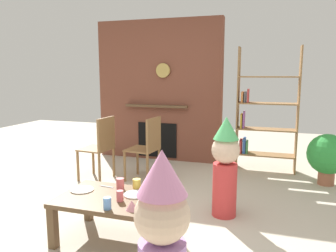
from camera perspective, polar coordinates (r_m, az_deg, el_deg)
The scene contains 17 objects.
ground_plane at distance 3.34m, azimuth -4.75°, elevation -17.49°, with size 12.00×12.00×0.00m, color #BCB29E.
brick_fireplace_feature at distance 5.68m, azimuth -1.62°, elevation 6.09°, with size 2.20×0.28×2.40m.
bookshelf at distance 5.20m, azimuth 16.26°, elevation 1.81°, with size 0.90×0.28×1.90m.
coffee_table at distance 3.04m, azimuth -9.60°, elevation -13.26°, with size 0.96×0.66×0.41m.
paper_cup_near_left at distance 3.17m, azimuth -8.39°, elevation -9.97°, with size 0.07×0.07×0.10m, color #E5666B.
paper_cup_near_right at distance 3.18m, azimuth -5.50°, elevation -10.01°, with size 0.08×0.08×0.09m, color #F2CC4C.
paper_cup_center at distance 2.75m, azimuth -10.61°, elevation -13.19°, with size 0.06×0.06×0.10m, color #669EE0.
paper_cup_far_left at distance 2.89m, azimuth -8.43°, elevation -12.04°, with size 0.06×0.06×0.09m, color #E5666B.
paper_plate_front at distance 3.02m, azimuth -5.77°, elevation -11.87°, with size 0.21×0.21×0.01m, color white.
paper_plate_rear at distance 3.22m, azimuth -14.83°, elevation -10.76°, with size 0.22×0.22×0.01m, color white.
birthday_cake_slice at distance 2.70m, azimuth -6.37°, elevation -13.64°, with size 0.10×0.10×0.08m, color pink.
table_fork at distance 3.26m, azimuth -10.66°, elevation -10.41°, with size 0.15×0.02×0.01m, color silver.
child_with_cone_hat at distance 1.88m, azimuth -1.03°, elevation -19.87°, with size 0.31×0.31×1.11m.
child_in_pink at distance 3.47m, azimuth 10.01°, elevation -6.62°, with size 0.29×0.29×1.06m.
dining_chair_left at distance 4.68m, azimuth -11.68°, elevation -3.20°, with size 0.43×0.43×0.90m.
dining_chair_middle at distance 4.55m, azimuth -3.57°, elevation -3.37°, with size 0.44×0.44×0.90m.
potted_plant_tall at distance 4.90m, azimuth 26.24°, elevation -4.63°, with size 0.54×0.54×0.70m.
Camera 1 is at (1.15, -2.76, 1.50)m, focal length 34.74 mm.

